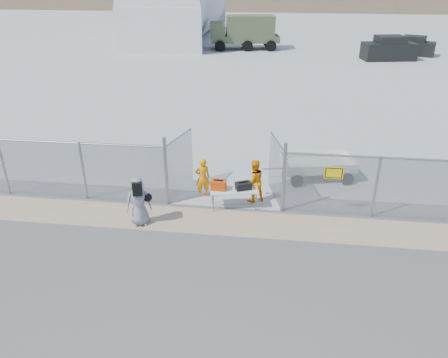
# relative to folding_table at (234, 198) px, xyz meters

# --- Properties ---
(ground) EXTENTS (160.00, 160.00, 0.00)m
(ground) POSITION_rel_folding_table_xyz_m (-0.34, -2.06, -0.35)
(ground) COLOR #3D3D3D
(tarmac_inside) EXTENTS (160.00, 80.00, 0.01)m
(tarmac_inside) POSITION_rel_folding_table_xyz_m (-0.34, 39.94, -0.34)
(tarmac_inside) COLOR #A9A9A9
(tarmac_inside) RESTS_ON ground
(dirt_strip) EXTENTS (44.00, 1.60, 0.01)m
(dirt_strip) POSITION_rel_folding_table_xyz_m (-0.34, -1.06, -0.34)
(dirt_strip) COLOR tan
(dirt_strip) RESTS_ON ground
(chain_link_fence) EXTENTS (40.00, 0.20, 2.20)m
(chain_link_fence) POSITION_rel_folding_table_xyz_m (-0.34, -0.06, 0.75)
(chain_link_fence) COLOR gray
(chain_link_fence) RESTS_ON ground
(quonset_hangar) EXTENTS (9.00, 18.00, 8.00)m
(quonset_hangar) POSITION_rel_folding_table_xyz_m (-10.34, 37.94, 3.65)
(quonset_hangar) COLOR silver
(quonset_hangar) RESTS_ON ground
(folding_table) EXTENTS (1.76, 1.02, 0.70)m
(folding_table) POSITION_rel_folding_table_xyz_m (0.00, 0.00, 0.00)
(folding_table) COLOR silver
(folding_table) RESTS_ON ground
(orange_bag) EXTENTS (0.53, 0.36, 0.32)m
(orange_bag) POSITION_rel_folding_table_xyz_m (-0.53, -0.06, 0.51)
(orange_bag) COLOR #D33D09
(orange_bag) RESTS_ON folding_table
(black_duffel) EXTENTS (0.61, 0.49, 0.25)m
(black_duffel) POSITION_rel_folding_table_xyz_m (0.31, 0.04, 0.48)
(black_duffel) COLOR black
(black_duffel) RESTS_ON folding_table
(security_worker_left) EXTENTS (0.64, 0.54, 1.50)m
(security_worker_left) POSITION_rel_folding_table_xyz_m (-1.21, 0.67, 0.40)
(security_worker_left) COLOR orange
(security_worker_left) RESTS_ON ground
(security_worker_right) EXTENTS (0.96, 0.89, 1.59)m
(security_worker_right) POSITION_rel_folding_table_xyz_m (0.64, 0.55, 0.44)
(security_worker_right) COLOR orange
(security_worker_right) RESTS_ON ground
(visitor) EXTENTS (0.93, 0.74, 1.65)m
(visitor) POSITION_rel_folding_table_xyz_m (-2.91, -1.48, 0.48)
(visitor) COLOR gray
(visitor) RESTS_ON ground
(utility_trailer) EXTENTS (3.92, 2.59, 0.87)m
(utility_trailer) POSITION_rel_folding_table_xyz_m (3.01, 2.83, 0.09)
(utility_trailer) COLOR silver
(utility_trailer) RESTS_ON ground
(military_truck) EXTENTS (7.16, 3.52, 3.27)m
(military_truck) POSITION_rel_folding_table_xyz_m (-2.38, 32.62, 1.28)
(military_truck) COLOR #495534
(military_truck) RESTS_ON ground
(parked_vehicle_near) EXTENTS (4.85, 2.90, 2.05)m
(parked_vehicle_near) POSITION_rel_folding_table_xyz_m (10.92, 28.54, 0.68)
(parked_vehicle_near) COLOR black
(parked_vehicle_near) RESTS_ON ground
(parked_vehicle_mid) EXTENTS (4.16, 2.98, 1.72)m
(parked_vehicle_mid) POSITION_rel_folding_table_xyz_m (13.77, 31.41, 0.51)
(parked_vehicle_mid) COLOR black
(parked_vehicle_mid) RESTS_ON ground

